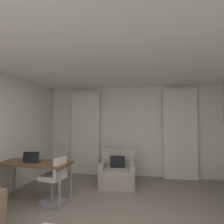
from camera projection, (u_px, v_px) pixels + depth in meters
The scene contains 8 objects.
wall_window at pixel (131, 131), 5.45m from camera, with size 5.12×0.06×2.60m.
ceiling at pixel (110, 45), 2.55m from camera, with size 5.12×6.12×0.06m, color white.
curtain_left_panel at pixel (85, 132), 5.59m from camera, with size 0.90×0.06×2.50m.
curtain_right_panel at pixel (180, 133), 5.06m from camera, with size 0.90×0.06×2.50m.
armchair at pixel (117, 173), 4.55m from camera, with size 0.92×0.85×0.85m.
desk at pixel (35, 165), 3.71m from camera, with size 1.43×0.60×0.75m.
desk_chair at pixel (54, 183), 3.53m from camera, with size 0.48×0.48×0.88m.
laptop at pixel (33, 160), 3.72m from camera, with size 0.36×0.30×0.22m.
Camera 1 is at (0.51, -2.45, 1.57)m, focal length 29.50 mm.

